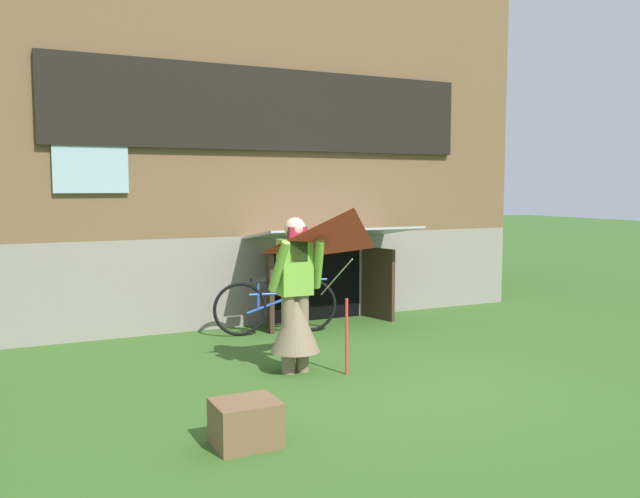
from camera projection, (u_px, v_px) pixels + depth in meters
ground_plane at (380, 377)px, 6.87m from camera, size 60.00×60.00×0.00m
log_house at (215, 152)px, 11.67m from camera, size 8.40×6.36×5.12m
person at (295, 308)px, 6.99m from camera, size 0.61×0.52×1.63m
kite at (354, 254)px, 6.54m from camera, size 0.99×1.12×1.58m
bicycle_blue at (276, 306)px, 8.88m from camera, size 1.66×0.31×0.76m
wooden_crate at (246, 423)px, 5.05m from camera, size 0.48×0.41×0.34m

